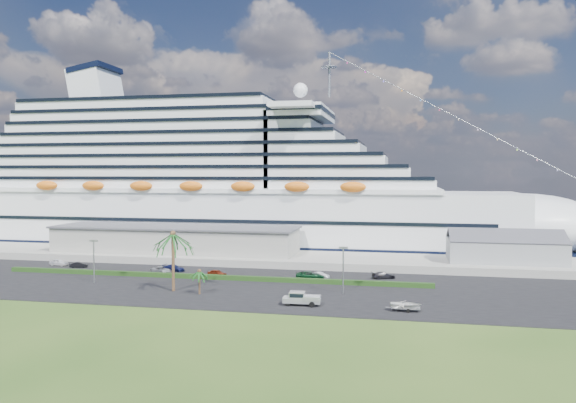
% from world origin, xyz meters
% --- Properties ---
extents(ground, '(420.00, 420.00, 0.00)m').
position_xyz_m(ground, '(0.00, 0.00, 0.00)').
color(ground, '#2B4B19').
rests_on(ground, ground).
extents(asphalt_lot, '(140.00, 38.00, 0.12)m').
position_xyz_m(asphalt_lot, '(0.00, 11.00, 0.06)').
color(asphalt_lot, black).
rests_on(asphalt_lot, ground).
extents(wharf, '(240.00, 20.00, 1.80)m').
position_xyz_m(wharf, '(0.00, 40.00, 0.90)').
color(wharf, gray).
rests_on(wharf, ground).
extents(water, '(420.00, 160.00, 0.02)m').
position_xyz_m(water, '(0.00, 130.00, 0.01)').
color(water, black).
rests_on(water, ground).
extents(cruise_ship, '(191.00, 38.00, 54.00)m').
position_xyz_m(cruise_ship, '(-21.53, 64.00, 16.69)').
color(cruise_ship, silver).
rests_on(cruise_ship, ground).
extents(terminal_building, '(61.00, 15.00, 6.30)m').
position_xyz_m(terminal_building, '(-25.00, 40.00, 5.01)').
color(terminal_building, gray).
rests_on(terminal_building, wharf).
extents(port_shed, '(24.00, 12.31, 7.37)m').
position_xyz_m(port_shed, '(52.00, 40.00, 4.40)').
color(port_shed, gray).
rests_on(port_shed, wharf).
extents(hedge, '(88.00, 1.10, 0.90)m').
position_xyz_m(hedge, '(-8.00, 16.00, 0.57)').
color(hedge, black).
rests_on(hedge, asphalt_lot).
extents(lamp_post_left, '(1.60, 0.35, 8.27)m').
position_xyz_m(lamp_post_left, '(-28.00, 8.00, 5.34)').
color(lamp_post_left, gray).
rests_on(lamp_post_left, asphalt_lot).
extents(lamp_post_right, '(1.60, 0.35, 8.27)m').
position_xyz_m(lamp_post_right, '(20.00, 8.00, 5.34)').
color(lamp_post_right, gray).
rests_on(lamp_post_right, asphalt_lot).
extents(palm_tall, '(8.82, 8.82, 11.13)m').
position_xyz_m(palm_tall, '(-10.00, 4.00, 9.20)').
color(palm_tall, '#47301E').
rests_on(palm_tall, ground).
extents(palm_short, '(3.53, 3.53, 4.56)m').
position_xyz_m(palm_short, '(-4.50, 2.50, 3.67)').
color(palm_short, '#47301E').
rests_on(palm_short, ground).
extents(parked_car_0, '(4.55, 2.28, 1.49)m').
position_xyz_m(parked_car_0, '(-46.69, 24.51, 0.86)').
color(parked_car_0, white).
rests_on(parked_car_0, asphalt_lot).
extents(parked_car_1, '(4.09, 2.60, 1.27)m').
position_xyz_m(parked_car_1, '(-40.66, 22.92, 0.76)').
color(parked_car_1, black).
rests_on(parked_car_1, asphalt_lot).
extents(parked_car_2, '(5.23, 3.72, 1.32)m').
position_xyz_m(parked_car_2, '(-19.86, 20.42, 0.78)').
color(parked_car_2, '#97999F').
rests_on(parked_car_2, asphalt_lot).
extents(parked_car_3, '(5.11, 2.68, 1.41)m').
position_xyz_m(parked_car_3, '(-18.09, 22.99, 0.83)').
color(parked_car_3, '#131842').
rests_on(parked_car_3, asphalt_lot).
extents(parked_car_4, '(4.37, 2.68, 1.39)m').
position_xyz_m(parked_car_4, '(-6.98, 19.07, 0.81)').
color(parked_car_4, maroon).
rests_on(parked_car_4, asphalt_lot).
extents(parked_car_5, '(4.18, 2.64, 1.30)m').
position_xyz_m(parked_car_5, '(13.93, 20.99, 0.77)').
color(parked_car_5, '#999AA0').
rests_on(parked_car_5, asphalt_lot).
extents(parked_car_6, '(5.93, 3.19, 1.58)m').
position_xyz_m(parked_car_6, '(12.16, 19.88, 0.91)').
color(parked_car_6, '#0D351A').
rests_on(parked_car_6, asphalt_lot).
extents(parked_car_7, '(5.08, 3.51, 1.36)m').
position_xyz_m(parked_car_7, '(26.42, 23.68, 0.80)').
color(parked_car_7, black).
rests_on(parked_car_7, asphalt_lot).
extents(pickup_truck, '(6.16, 2.56, 2.13)m').
position_xyz_m(pickup_truck, '(14.36, -1.98, 1.29)').
color(pickup_truck, black).
rests_on(pickup_truck, asphalt_lot).
extents(boat_trailer, '(5.36, 3.39, 1.55)m').
position_xyz_m(boat_trailer, '(30.72, -2.63, 1.15)').
color(boat_trailer, gray).
rests_on(boat_trailer, asphalt_lot).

